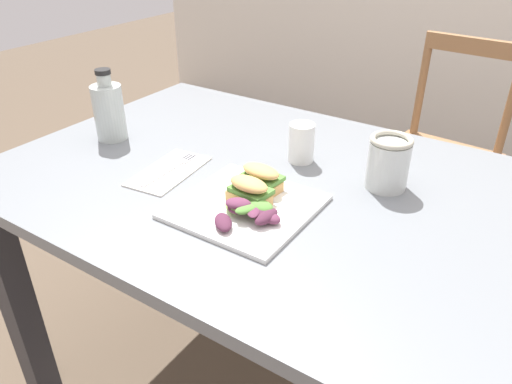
{
  "coord_description": "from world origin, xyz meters",
  "views": [
    {
      "loc": [
        0.36,
        -0.94,
        1.28
      ],
      "look_at": [
        -0.13,
        -0.2,
        0.76
      ],
      "focal_mm": 34.25,
      "sensor_mm": 36.0,
      "label": 1
    }
  ],
  "objects_px": {
    "dining_table": "(275,225)",
    "fork_on_napkin": "(174,167)",
    "plate_lunch": "(245,206)",
    "mason_jar_iced_tea": "(388,165)",
    "chair_wooden_far": "(441,155)",
    "cup_extra_side": "(301,143)",
    "sandwich_half_front": "(249,191)",
    "bottle_cold_brew": "(109,114)",
    "sandwich_half_back": "(261,177)"
  },
  "relations": [
    {
      "from": "sandwich_half_front",
      "to": "fork_on_napkin",
      "type": "relative_size",
      "value": 0.51
    },
    {
      "from": "sandwich_half_back",
      "to": "mason_jar_iced_tea",
      "type": "distance_m",
      "value": 0.28
    },
    {
      "from": "cup_extra_side",
      "to": "sandwich_half_front",
      "type": "bearing_deg",
      "value": -86.6
    },
    {
      "from": "sandwich_half_back",
      "to": "cup_extra_side",
      "type": "relative_size",
      "value": 1.0
    },
    {
      "from": "chair_wooden_far",
      "to": "mason_jar_iced_tea",
      "type": "relative_size",
      "value": 7.25
    },
    {
      "from": "plate_lunch",
      "to": "mason_jar_iced_tea",
      "type": "xyz_separation_m",
      "value": [
        0.21,
        0.25,
        0.05
      ]
    },
    {
      "from": "sandwich_half_front",
      "to": "bottle_cold_brew",
      "type": "distance_m",
      "value": 0.51
    },
    {
      "from": "chair_wooden_far",
      "to": "plate_lunch",
      "type": "relative_size",
      "value": 3.24
    },
    {
      "from": "plate_lunch",
      "to": "bottle_cold_brew",
      "type": "height_order",
      "value": "bottle_cold_brew"
    },
    {
      "from": "fork_on_napkin",
      "to": "bottle_cold_brew",
      "type": "relative_size",
      "value": 0.98
    },
    {
      "from": "mason_jar_iced_tea",
      "to": "chair_wooden_far",
      "type": "bearing_deg",
      "value": 93.9
    },
    {
      "from": "sandwich_half_front",
      "to": "bottle_cold_brew",
      "type": "relative_size",
      "value": 0.51
    },
    {
      "from": "plate_lunch",
      "to": "bottle_cold_brew",
      "type": "bearing_deg",
      "value": 169.01
    },
    {
      "from": "sandwich_half_back",
      "to": "chair_wooden_far",
      "type": "bearing_deg",
      "value": 81.55
    },
    {
      "from": "chair_wooden_far",
      "to": "cup_extra_side",
      "type": "bearing_deg",
      "value": -100.51
    },
    {
      "from": "sandwich_half_front",
      "to": "bottle_cold_brew",
      "type": "xyz_separation_m",
      "value": [
        -0.5,
        0.09,
        0.03
      ]
    },
    {
      "from": "dining_table",
      "to": "bottle_cold_brew",
      "type": "xyz_separation_m",
      "value": [
        -0.49,
        -0.04,
        0.19
      ]
    },
    {
      "from": "plate_lunch",
      "to": "mason_jar_iced_tea",
      "type": "distance_m",
      "value": 0.33
    },
    {
      "from": "chair_wooden_far",
      "to": "plate_lunch",
      "type": "xyz_separation_m",
      "value": [
        -0.15,
        -1.12,
        0.3
      ]
    },
    {
      "from": "dining_table",
      "to": "bottle_cold_brew",
      "type": "distance_m",
      "value": 0.53
    },
    {
      "from": "bottle_cold_brew",
      "to": "cup_extra_side",
      "type": "height_order",
      "value": "bottle_cold_brew"
    },
    {
      "from": "chair_wooden_far",
      "to": "sandwich_half_back",
      "type": "xyz_separation_m",
      "value": [
        -0.16,
        -1.05,
        0.33
      ]
    },
    {
      "from": "fork_on_napkin",
      "to": "mason_jar_iced_tea",
      "type": "xyz_separation_m",
      "value": [
        0.45,
        0.2,
        0.05
      ]
    },
    {
      "from": "dining_table",
      "to": "plate_lunch",
      "type": "height_order",
      "value": "plate_lunch"
    },
    {
      "from": "dining_table",
      "to": "sandwich_half_back",
      "type": "distance_m",
      "value": 0.17
    },
    {
      "from": "mason_jar_iced_tea",
      "to": "cup_extra_side",
      "type": "bearing_deg",
      "value": 177.25
    },
    {
      "from": "sandwich_half_back",
      "to": "cup_extra_side",
      "type": "bearing_deg",
      "value": 91.33
    },
    {
      "from": "mason_jar_iced_tea",
      "to": "sandwich_half_back",
      "type": "bearing_deg",
      "value": -140.88
    },
    {
      "from": "mason_jar_iced_tea",
      "to": "fork_on_napkin",
      "type": "bearing_deg",
      "value": -156.58
    },
    {
      "from": "plate_lunch",
      "to": "cup_extra_side",
      "type": "bearing_deg",
      "value": 92.69
    },
    {
      "from": "chair_wooden_far",
      "to": "mason_jar_iced_tea",
      "type": "xyz_separation_m",
      "value": [
        0.06,
        -0.88,
        0.35
      ]
    },
    {
      "from": "sandwich_half_back",
      "to": "bottle_cold_brew",
      "type": "relative_size",
      "value": 0.51
    },
    {
      "from": "bottle_cold_brew",
      "to": "fork_on_napkin",
      "type": "bearing_deg",
      "value": -9.96
    },
    {
      "from": "sandwich_half_front",
      "to": "fork_on_napkin",
      "type": "bearing_deg",
      "value": 170.54
    },
    {
      "from": "bottle_cold_brew",
      "to": "cup_extra_side",
      "type": "relative_size",
      "value": 1.97
    },
    {
      "from": "dining_table",
      "to": "fork_on_napkin",
      "type": "distance_m",
      "value": 0.28
    },
    {
      "from": "chair_wooden_far",
      "to": "mason_jar_iced_tea",
      "type": "distance_m",
      "value": 0.94
    },
    {
      "from": "chair_wooden_far",
      "to": "bottle_cold_brew",
      "type": "height_order",
      "value": "bottle_cold_brew"
    },
    {
      "from": "dining_table",
      "to": "fork_on_napkin",
      "type": "bearing_deg",
      "value": -160.37
    },
    {
      "from": "dining_table",
      "to": "sandwich_half_back",
      "type": "bearing_deg",
      "value": -88.64
    },
    {
      "from": "fork_on_napkin",
      "to": "sandwich_half_front",
      "type": "bearing_deg",
      "value": -9.46
    },
    {
      "from": "sandwich_half_back",
      "to": "sandwich_half_front",
      "type": "bearing_deg",
      "value": -80.32
    },
    {
      "from": "sandwich_half_back",
      "to": "fork_on_napkin",
      "type": "relative_size",
      "value": 0.51
    },
    {
      "from": "plate_lunch",
      "to": "sandwich_half_front",
      "type": "xyz_separation_m",
      "value": [
        0.0,
        0.01,
        0.03
      ]
    },
    {
      "from": "sandwich_half_front",
      "to": "dining_table",
      "type": "bearing_deg",
      "value": 95.44
    },
    {
      "from": "fork_on_napkin",
      "to": "bottle_cold_brew",
      "type": "distance_m",
      "value": 0.27
    },
    {
      "from": "bottle_cold_brew",
      "to": "mason_jar_iced_tea",
      "type": "distance_m",
      "value": 0.73
    },
    {
      "from": "sandwich_half_front",
      "to": "bottle_cold_brew",
      "type": "height_order",
      "value": "bottle_cold_brew"
    },
    {
      "from": "chair_wooden_far",
      "to": "cup_extra_side",
      "type": "height_order",
      "value": "chair_wooden_far"
    },
    {
      "from": "plate_lunch",
      "to": "cup_extra_side",
      "type": "relative_size",
      "value": 2.81
    }
  ]
}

